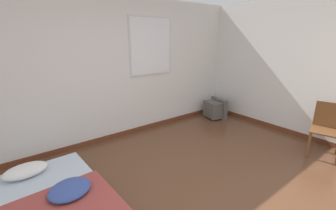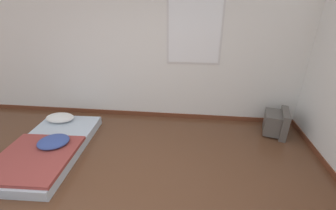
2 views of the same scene
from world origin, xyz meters
The scene contains 3 objects.
wall_back centered at (0.01, 2.45, 1.29)m, with size 8.25×0.08×2.60m.
mattress_bed centered at (-1.31, 1.02, 0.11)m, with size 1.13×1.96×0.29m.
crt_tv centered at (2.46, 2.00, 0.22)m, with size 0.48×0.56×0.47m.
Camera 2 is at (0.91, -1.69, 2.23)m, focal length 24.00 mm.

